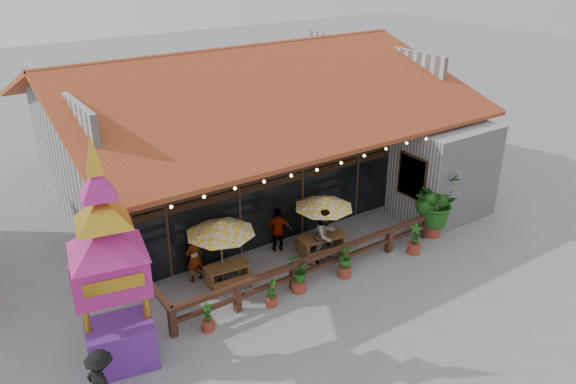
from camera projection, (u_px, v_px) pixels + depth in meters
ground at (346, 258)px, 19.06m from camera, size 100.00×100.00×0.00m
restaurant_building at (250, 142)px, 23.25m from camera, size 15.50×14.73×6.09m
patio_railing at (296, 266)px, 17.45m from camera, size 10.00×2.60×0.92m
umbrella_left at (220, 227)px, 16.85m from camera, size 2.21×2.21×2.29m
umbrella_right at (324, 202)px, 18.72m from camera, size 2.44×2.44×2.14m
picnic_table_left at (228, 271)px, 17.47m from camera, size 1.49×1.32×0.66m
picnic_table_right at (322, 242)px, 19.02m from camera, size 1.74×1.56×0.75m
thai_sign_tower at (106, 244)px, 12.92m from camera, size 2.86×2.86×6.61m
tropical_plant at (435, 202)px, 19.98m from camera, size 2.23×2.22×2.33m
diner_a at (194, 258)px, 17.49m from camera, size 0.64×0.46×1.62m
diner_b at (325, 235)px, 18.60m from camera, size 1.04×0.89×1.86m
diner_c at (278, 230)px, 19.21m from camera, size 1.00×0.76×1.58m
pedestrian at (102, 382)px, 12.56m from camera, size 0.95×1.24×1.69m
planter_a at (208, 319)px, 15.42m from camera, size 0.36×0.36×0.88m
planter_b at (271, 294)px, 16.46m from camera, size 0.39×0.40×0.85m
planter_c at (298, 274)px, 17.02m from camera, size 0.84×0.80×1.11m
planter_d at (345, 262)px, 17.82m from camera, size 0.58×0.58×1.09m
planter_e at (415, 241)px, 19.18m from camera, size 0.46×0.46×1.10m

